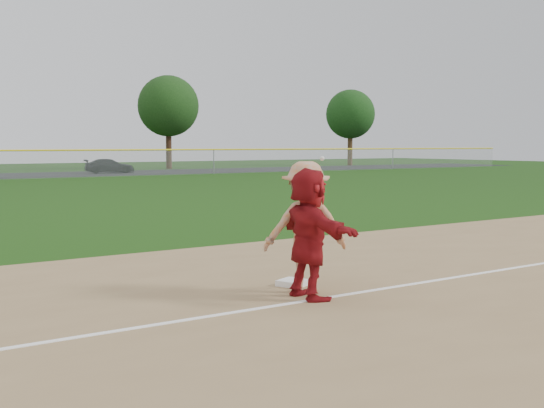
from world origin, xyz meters
TOP-DOWN VIEW (x-y plane):
  - ground at (0.00, 0.00)m, footprint 160.00×160.00m
  - foul_line at (0.00, -0.80)m, footprint 60.00×0.10m
  - first_base at (-0.40, 0.26)m, footprint 0.57×0.57m
  - base_runner at (-0.74, -0.65)m, footprint 0.73×1.92m
  - car_right at (13.44, 46.25)m, footprint 4.38×2.58m
  - first_base_play at (-0.49, -0.22)m, footprint 1.57×1.28m
  - tree_3 at (22.00, 52.80)m, footprint 6.00×6.00m
  - tree_4 at (44.00, 51.20)m, footprint 5.60×5.60m

SIDE VIEW (x-z plane):
  - ground at x=0.00m, z-range 0.00..0.00m
  - foul_line at x=0.00m, z-range 0.02..0.03m
  - first_base at x=-0.40m, z-range 0.02..0.12m
  - car_right at x=13.44m, z-range 0.01..1.20m
  - base_runner at x=-0.74m, z-range 0.02..2.05m
  - first_base_play at x=-0.49m, z-range -0.02..2.18m
  - tree_4 at x=44.00m, z-range 1.51..10.18m
  - tree_3 at x=22.00m, z-range 1.57..10.76m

